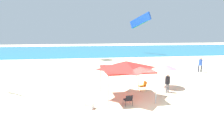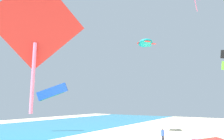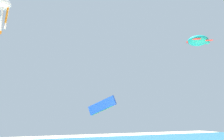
% 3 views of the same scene
% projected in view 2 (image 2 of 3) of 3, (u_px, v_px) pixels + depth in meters
% --- Properties ---
extents(beach_umbrella, '(1.91, 1.91, 2.16)m').
position_uv_depth(beach_umbrella, '(197.00, 139.00, 18.15)').
color(beach_umbrella, silver).
rests_on(beach_umbrella, ground).
extents(person_watching_sky, '(0.49, 0.44, 1.84)m').
position_uv_depth(person_watching_sky, '(163.00, 134.00, 26.80)').
color(person_watching_sky, '#33384C').
rests_on(person_watching_sky, ground).
extents(kite_diamond_red, '(2.39, 1.91, 4.28)m').
position_uv_depth(kite_diamond_red, '(36.00, 27.00, 6.30)').
color(kite_diamond_red, red).
extents(kite_parafoil_blue, '(3.44, 4.91, 3.37)m').
position_uv_depth(kite_parafoil_blue, '(52.00, 92.00, 36.53)').
color(kite_parafoil_blue, blue).
extents(kite_turtle_teal, '(3.84, 3.45, 1.67)m').
position_uv_depth(kite_turtle_teal, '(146.00, 43.00, 36.87)').
color(kite_turtle_teal, teal).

